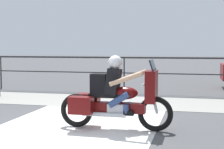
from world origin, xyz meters
The scene contains 5 objects.
ground_plane centered at (0.00, 0.00, 0.00)m, with size 120.00×120.00×0.00m, color #4C4C4F.
sidewalk_band centered at (0.00, 3.40, 0.01)m, with size 44.00×2.40×0.01m, color #99968E.
crosswalk_band centered at (0.13, -0.20, 0.00)m, with size 3.36×6.00×0.01m, color silver.
fence_railing centered at (0.00, 5.56, 1.04)m, with size 36.00×0.05×1.33m.
motorcycle centered at (0.95, -0.07, 0.68)m, with size 2.37×0.76×1.52m.
Camera 1 is at (2.52, -6.86, 1.69)m, focal length 55.00 mm.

